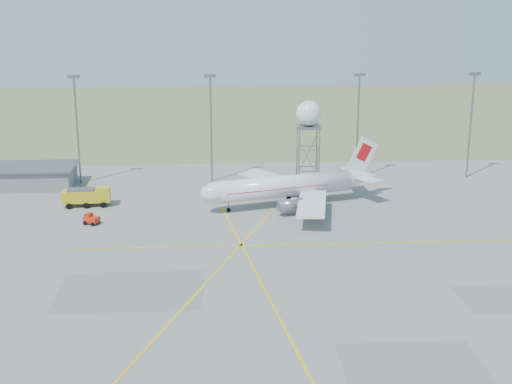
{
  "coord_description": "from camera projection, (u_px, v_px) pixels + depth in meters",
  "views": [
    {
      "loc": [
        -9.24,
        -66.82,
        36.25
      ],
      "look_at": [
        -3.0,
        40.0,
        5.18
      ],
      "focal_mm": 50.0,
      "sensor_mm": 36.0,
      "label": 1
    }
  ],
  "objects": [
    {
      "name": "mast_a",
      "position": [
        77.0,
        121.0,
        132.64
      ],
      "size": [
        2.2,
        0.5,
        20.5
      ],
      "color": "slate",
      "rests_on": "ground"
    },
    {
      "name": "ground",
      "position": [
        307.0,
        345.0,
        74.69
      ],
      "size": [
        400.0,
        400.0,
        0.0
      ],
      "primitive_type": "plane",
      "color": "gray",
      "rests_on": "ground"
    },
    {
      "name": "mast_d",
      "position": [
        471.0,
        116.0,
        136.84
      ],
      "size": [
        2.2,
        0.5,
        20.5
      ],
      "color": "slate",
      "rests_on": "ground"
    },
    {
      "name": "baggage_tug",
      "position": [
        91.0,
        220.0,
        112.37
      ],
      "size": [
        2.69,
        2.56,
        1.76
      ],
      "rotation": [
        0.0,
        0.0,
        -0.47
      ],
      "color": "red",
      "rests_on": "ground"
    },
    {
      "name": "fire_truck",
      "position": [
        88.0,
        197.0,
        121.4
      ],
      "size": [
        8.2,
        3.71,
        3.21
      ],
      "rotation": [
        0.0,
        0.0,
        0.08
      ],
      "color": "gold",
      "rests_on": "ground"
    },
    {
      "name": "mast_b",
      "position": [
        211.0,
        119.0,
        134.04
      ],
      "size": [
        2.2,
        0.5,
        20.5
      ],
      "color": "slate",
      "rests_on": "ground"
    },
    {
      "name": "grass_strip",
      "position": [
        246.0,
        114.0,
        208.9
      ],
      "size": [
        400.0,
        120.0,
        0.03
      ],
      "primitive_type": "cube",
      "color": "#62703D",
      "rests_on": "ground"
    },
    {
      "name": "mast_c",
      "position": [
        358.0,
        118.0,
        135.61
      ],
      "size": [
        2.2,
        0.5,
        20.5
      ],
      "color": "slate",
      "rests_on": "ground"
    },
    {
      "name": "airliner_main",
      "position": [
        288.0,
        186.0,
        121.22
      ],
      "size": [
        31.92,
        30.26,
        11.03
      ],
      "rotation": [
        0.0,
        0.0,
        3.43
      ],
      "color": "silver",
      "rests_on": "ground"
    },
    {
      "name": "radar_tower",
      "position": [
        308.0,
        140.0,
        129.15
      ],
      "size": [
        4.55,
        4.55,
        16.48
      ],
      "color": "slate",
      "rests_on": "ground"
    },
    {
      "name": "building_grey",
      "position": [
        24.0,
        176.0,
        132.98
      ],
      "size": [
        19.0,
        10.0,
        3.9
      ],
      "color": "slate",
      "rests_on": "ground"
    }
  ]
}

